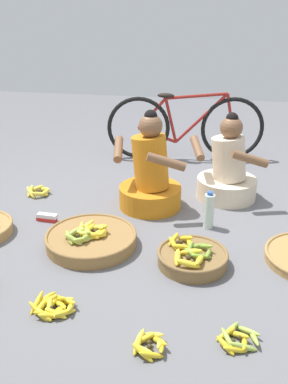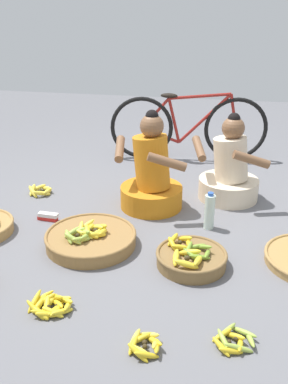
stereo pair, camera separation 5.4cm
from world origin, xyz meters
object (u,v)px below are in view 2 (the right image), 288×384
object	(u,v)px
vendor_woman_behind	(229,172)
banana_basket_near_bicycle	(191,257)
loose_bananas_front_center	(233,340)
loose_bananas_back_left	(145,345)
loose_bananas_mid_right	(40,190)
water_bottle	(209,211)
bicycle_leaning	(188,127)
packet_carton_stack	(48,217)
banana_basket_front_right	(91,238)
loose_bananas_near_vendor	(51,306)
vendor_woman_front	(151,177)

from	to	relation	value
vendor_woman_behind	banana_basket_near_bicycle	bearing A→B (deg)	-99.81
loose_bananas_front_center	loose_bananas_back_left	xyz separation A→B (m)	(-0.43, -0.12, 0.00)
loose_bananas_mid_right	water_bottle	xyz separation A→B (m)	(1.54, -0.33, 0.11)
banana_basket_near_bicycle	loose_bananas_front_center	bearing A→B (deg)	-66.55
bicycle_leaning	packet_carton_stack	size ratio (longest dim) A/B	9.89
bicycle_leaning	loose_bananas_back_left	size ratio (longest dim) A/B	8.59
vendor_woman_behind	banana_basket_front_right	distance (m)	1.39
bicycle_leaning	banana_basket_near_bicycle	distance (m)	2.16
loose_bananas_near_vendor	loose_bananas_mid_right	distance (m)	1.66
banana_basket_near_bicycle	loose_bananas_mid_right	xyz separation A→B (m)	(-1.46, 0.87, -0.03)
banana_basket_near_bicycle	banana_basket_front_right	world-z (taller)	banana_basket_front_right
packet_carton_stack	vendor_woman_behind	bearing A→B (deg)	28.01
loose_bananas_mid_right	loose_bananas_near_vendor	bearing A→B (deg)	-63.17
bicycle_leaning	loose_bananas_mid_right	bearing A→B (deg)	-133.33
vendor_woman_front	loose_bananas_mid_right	distance (m)	1.06
packet_carton_stack	vendor_woman_front	bearing A→B (deg)	29.18
loose_bananas_front_center	packet_carton_stack	size ratio (longest dim) A/B	1.40
vendor_woman_front	loose_bananas_front_center	world-z (taller)	vendor_woman_front
banana_basket_front_right	water_bottle	xyz separation A→B (m)	(0.80, 0.44, 0.08)
banana_basket_near_bicycle	loose_bananas_near_vendor	distance (m)	0.94
banana_basket_near_bicycle	banana_basket_front_right	size ratio (longest dim) A/B	0.72
packet_carton_stack	loose_bananas_near_vendor	bearing A→B (deg)	-65.36
packet_carton_stack	water_bottle	bearing A→B (deg)	6.27
loose_bananas_front_center	vendor_woman_front	bearing A→B (deg)	115.77
vendor_woman_front	bicycle_leaning	xyz separation A→B (m)	(0.15, 1.30, 0.09)
vendor_woman_front	loose_bananas_front_center	distance (m)	1.67
vendor_woman_front	water_bottle	size ratio (longest dim) A/B	2.80
bicycle_leaning	loose_bananas_mid_right	size ratio (longest dim) A/B	7.01
vendor_woman_behind	water_bottle	xyz separation A→B (m)	(-0.12, -0.59, -0.10)
bicycle_leaning	loose_bananas_front_center	distance (m)	2.87
banana_basket_front_right	loose_bananas_mid_right	bearing A→B (deg)	134.11
loose_bananas_front_center	water_bottle	distance (m)	1.23
banana_basket_front_right	vendor_woman_behind	bearing A→B (deg)	48.34
loose_bananas_back_left	packet_carton_stack	xyz separation A→B (m)	(-1.04, 1.19, 0.00)
bicycle_leaning	vendor_woman_front	bearing A→B (deg)	-96.59
vendor_woman_front	bicycle_leaning	world-z (taller)	vendor_woman_front
banana_basket_front_right	banana_basket_near_bicycle	bearing A→B (deg)	-8.24
loose_bananas_front_center	packet_carton_stack	xyz separation A→B (m)	(-1.47, 1.07, 0.01)
loose_bananas_mid_right	packet_carton_stack	xyz separation A→B (m)	(0.28, -0.47, -0.00)
bicycle_leaning	loose_bananas_back_left	xyz separation A→B (m)	(0.14, -2.91, -0.33)
banana_basket_front_right	loose_bananas_mid_right	distance (m)	1.07
loose_bananas_near_vendor	loose_bananas_back_left	size ratio (longest dim) A/B	1.45
loose_bananas_front_center	loose_bananas_near_vendor	bearing A→B (deg)	177.02
loose_bananas_mid_right	banana_basket_front_right	bearing A→B (deg)	-45.89
vendor_woman_front	vendor_woman_behind	xyz separation A→B (m)	(0.63, 0.31, -0.03)
banana_basket_near_bicycle	loose_bananas_back_left	bearing A→B (deg)	-100.07
vendor_woman_front	loose_bananas_back_left	xyz separation A→B (m)	(0.29, -1.61, -0.24)
loose_bananas_front_center	loose_bananas_back_left	distance (m)	0.45
banana_basket_front_right	loose_bananas_front_center	bearing A→B (deg)	-37.25
banana_basket_front_right	loose_bananas_near_vendor	world-z (taller)	banana_basket_front_right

